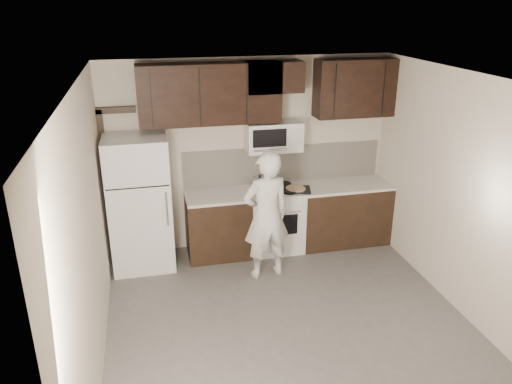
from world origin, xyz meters
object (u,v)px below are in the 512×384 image
object	(u,v)px
stove	(274,219)
microwave	(273,136)
refrigerator	(140,203)
person	(266,216)

from	to	relation	value
stove	microwave	xyz separation A→B (m)	(-0.00, 0.12, 1.19)
stove	refrigerator	bearing A→B (deg)	-178.49
stove	person	size ratio (longest dim) A/B	0.56
refrigerator	person	size ratio (longest dim) A/B	1.07
stove	person	bearing A→B (deg)	-113.19
refrigerator	person	xyz separation A→B (m)	(1.55, -0.64, -0.06)
person	refrigerator	bearing A→B (deg)	-31.65
stove	microwave	bearing A→B (deg)	90.10
microwave	refrigerator	bearing A→B (deg)	-174.85
refrigerator	microwave	bearing A→B (deg)	5.15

